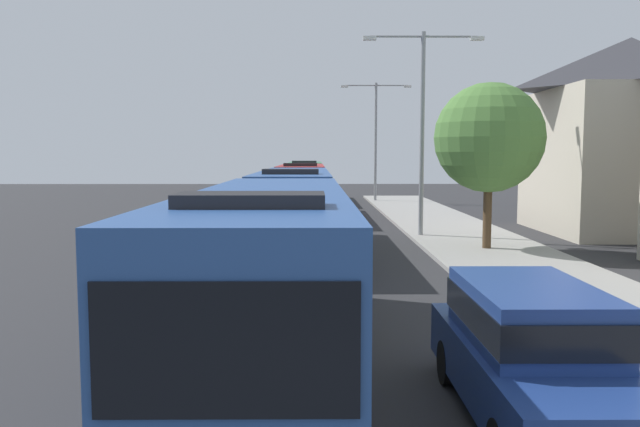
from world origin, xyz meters
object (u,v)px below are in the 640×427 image
bus_lead (271,269)px  bus_fourth_in_line (305,180)px  streetlamp_far (376,130)px  roadside_tree (489,138)px  bus_second_in_line (295,207)px  bus_middle (302,189)px  streetlamp_mid (422,114)px  white_suv (531,348)px

bus_lead → bus_fourth_in_line: bearing=90.0°
bus_fourth_in_line → streetlamp_far: 6.64m
bus_lead → roadside_tree: (7.24, 12.95, 2.58)m
streetlamp_far → bus_second_in_line: bearing=-102.1°
bus_lead → bus_middle: (0.00, 26.10, 0.00)m
streetlamp_mid → roadside_tree: (1.84, -3.98, -1.13)m
bus_second_in_line → streetlamp_mid: size_ratio=1.41×
streetlamp_mid → bus_fourth_in_line: bearing=103.9°
roadside_tree → bus_second_in_line: bearing=-179.6°
bus_middle → streetlamp_far: bearing=65.9°
bus_lead → roadside_tree: roadside_tree is taller
bus_middle → streetlamp_far: (5.40, 12.06, 3.83)m
white_suv → streetlamp_mid: bearing=85.0°
bus_lead → bus_fourth_in_line: size_ratio=0.97×
bus_fourth_in_line → streetlamp_far: size_ratio=1.29×
streetlamp_far → streetlamp_mid: bearing=-90.0°
bus_lead → streetlamp_mid: streetlamp_mid is taller
bus_lead → bus_second_in_line: same height
roadside_tree → streetlamp_far: bearing=94.2°
bus_second_in_line → roadside_tree: size_ratio=2.00×
streetlamp_far → roadside_tree: size_ratio=1.45×
bus_lead → bus_middle: 26.10m
bus_second_in_line → bus_fourth_in_line: size_ratio=1.07×
bus_middle → streetlamp_mid: streetlamp_mid is taller
bus_lead → white_suv: (3.70, -2.40, -0.66)m
white_suv → roadside_tree: 16.08m
white_suv → streetlamp_mid: size_ratio=0.57×
streetlamp_mid → bus_second_in_line: bearing=-143.3°
bus_lead → roadside_tree: bearing=60.8°
bus_lead → bus_fourth_in_line: same height
bus_second_in_line → bus_fourth_in_line: same height
bus_second_in_line → white_suv: (3.70, -15.30, -0.66)m
bus_lead → white_suv: bus_lead is taller
bus_lead → streetlamp_mid: 18.15m
bus_fourth_in_line → streetlamp_far: streetlamp_far is taller
roadside_tree → bus_middle: bearing=118.8°
bus_second_in_line → white_suv: size_ratio=2.46×
bus_lead → streetlamp_mid: (5.40, 16.93, 3.72)m
white_suv → streetlamp_mid: 19.89m
bus_middle → bus_lead: bearing=-90.0°
streetlamp_far → white_suv: bearing=-92.4°
bus_fourth_in_line → white_suv: bearing=-84.9°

